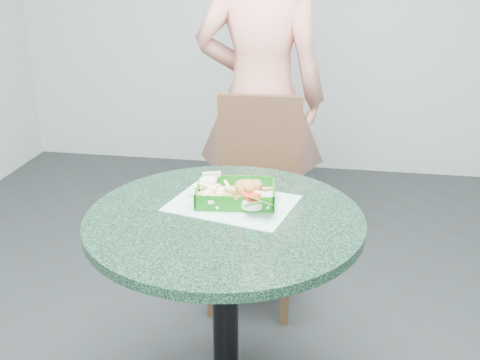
% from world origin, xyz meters
% --- Properties ---
extents(cafe_table, '(0.84, 0.84, 0.75)m').
position_xyz_m(cafe_table, '(0.00, 0.00, 0.58)').
color(cafe_table, black).
rests_on(cafe_table, floor).
extents(dining_chair, '(0.37, 0.38, 0.93)m').
position_xyz_m(dining_chair, '(-0.01, 0.78, 0.53)').
color(dining_chair, '#39261B').
rests_on(dining_chair, floor).
extents(diner_person, '(0.71, 0.47, 1.96)m').
position_xyz_m(diner_person, '(-0.04, 1.11, 0.98)').
color(diner_person, tan).
rests_on(diner_person, floor).
extents(placemat, '(0.43, 0.36, 0.00)m').
position_xyz_m(placemat, '(0.01, 0.08, 0.75)').
color(placemat, '#8CC3B7').
rests_on(placemat, cafe_table).
extents(food_basket, '(0.25, 0.18, 0.05)m').
position_xyz_m(food_basket, '(0.02, 0.11, 0.77)').
color(food_basket, '#0C5D0E').
rests_on(food_basket, placemat).
extents(crab_sandwich, '(0.12, 0.12, 0.07)m').
position_xyz_m(crab_sandwich, '(0.06, 0.08, 0.80)').
color(crab_sandwich, '#EBD169').
rests_on(crab_sandwich, food_basket).
extents(fries_pile, '(0.11, 0.12, 0.04)m').
position_xyz_m(fries_pile, '(-0.06, 0.10, 0.79)').
color(fries_pile, '#FFE698').
rests_on(fries_pile, food_basket).
extents(sauce_ramekin, '(0.05, 0.05, 0.03)m').
position_xyz_m(sauce_ramekin, '(-0.07, 0.13, 0.80)').
color(sauce_ramekin, white).
rests_on(sauce_ramekin, food_basket).
extents(garnish_cup, '(0.10, 0.10, 0.04)m').
position_xyz_m(garnish_cup, '(0.08, 0.03, 0.79)').
color(garnish_cup, silver).
rests_on(garnish_cup, food_basket).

